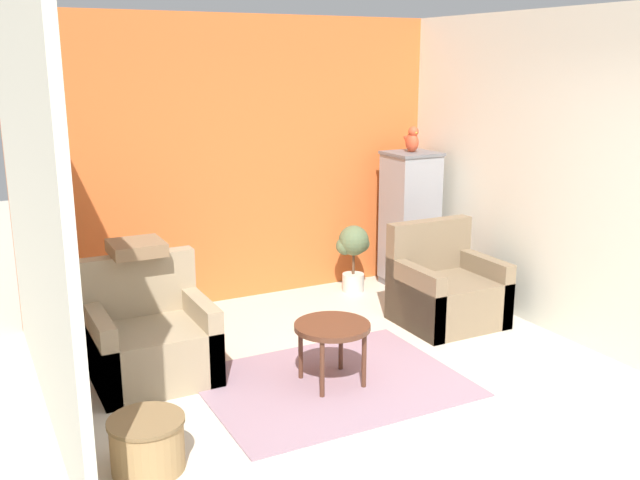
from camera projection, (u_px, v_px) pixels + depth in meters
ground_plane at (442, 449)px, 4.47m from camera, size 20.00×20.00×0.00m
wall_back_accent at (241, 161)px, 7.01m from camera, size 4.27×0.06×2.79m
wall_left at (32, 214)px, 4.61m from camera, size 0.06×3.32×2.79m
wall_right at (524, 169)px, 6.49m from camera, size 0.06×3.32×2.79m
area_rug at (332, 383)px, 5.36m from camera, size 1.90×1.46×0.01m
coffee_table at (332, 331)px, 5.26m from camera, size 0.57×0.57×0.48m
armchair_left at (151, 341)px, 5.40m from camera, size 0.87×0.78×0.91m
armchair_right at (446, 292)px, 6.55m from camera, size 0.87×0.78×0.91m
birdcage at (410, 219)px, 7.54m from camera, size 0.50×0.50×1.44m
parrot at (412, 140)px, 7.34m from camera, size 0.13×0.23×0.27m
potted_plant at (353, 249)px, 7.40m from camera, size 0.35×0.31×0.70m
wicker_basket at (147, 442)px, 4.21m from camera, size 0.46×0.46×0.33m
throw_pillow at (137, 248)px, 5.47m from camera, size 0.40×0.40×0.10m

